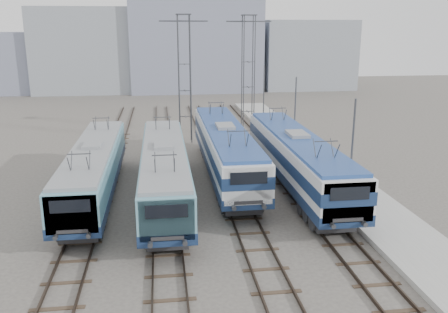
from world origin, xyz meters
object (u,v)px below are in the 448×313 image
locomotive_far_left (94,168)px  catenary_tower_west (185,73)px  mast_front (351,158)px  safety_cone (355,211)px  locomotive_center_left (164,169)px  locomotive_far_right (297,157)px  mast_rear (264,98)px  mast_mid (295,120)px  catenary_tower_east (248,71)px  locomotive_center_right (226,147)px

locomotive_far_left → catenary_tower_west: catenary_tower_west is taller
locomotive_far_left → mast_front: (15.35, -4.63, 1.35)m
locomotive_far_left → safety_cone: size_ratio=28.64×
safety_cone → locomotive_center_left: bearing=157.8°
locomotive_far_left → locomotive_far_right: 13.50m
mast_front → mast_rear: 24.00m
catenary_tower_west → mast_mid: (8.60, -8.00, -3.14)m
catenary_tower_east → mast_mid: catenary_tower_east is taller
mast_front → mast_mid: (0.00, 12.00, 0.00)m
catenary_tower_west → mast_front: catenary_tower_west is taller
locomotive_far_left → locomotive_center_right: size_ratio=0.91×
catenary_tower_west → mast_rear: size_ratio=1.71×
catenary_tower_east → mast_front: (2.10, -22.00, -3.14)m
catenary_tower_east → mast_rear: catenary_tower_east is taller
mast_rear → locomotive_far_left: bearing=-128.4°
locomotive_center_right → safety_cone: locomotive_center_right is taller
mast_mid → safety_cone: size_ratio=11.64×
locomotive_far_right → mast_rear: bearing=84.5°
locomotive_far_right → mast_mid: mast_mid is taller
catenary_tower_east → mast_front: bearing=-84.5°
safety_cone → mast_rear: bearing=90.0°
catenary_tower_east → locomotive_center_left: bearing=-115.3°
locomotive_center_right → locomotive_far_right: size_ratio=1.01×
catenary_tower_west → mast_front: 22.00m
mast_rear → mast_front: bearing=-90.0°
mast_mid → mast_rear: size_ratio=1.00×
locomotive_far_right → safety_cone: 6.27m
mast_rear → safety_cone: mast_rear is taller
locomotive_center_right → mast_rear: 17.41m
locomotive_center_left → catenary_tower_east: bearing=64.7°
safety_cone → catenary_tower_east: bearing=95.3°
locomotive_far_left → catenary_tower_east: bearing=52.7°
locomotive_far_right → catenary_tower_east: (-0.25, 17.27, 4.27)m
catenary_tower_east → safety_cone: size_ratio=19.96×
mast_mid → safety_cone: 13.31m
mast_front → mast_rear: (0.00, 24.00, 0.00)m
catenary_tower_west → locomotive_far_left: bearing=-113.7°
locomotive_far_right → mast_front: 5.20m
mast_front → mast_rear: same height
locomotive_center_right → catenary_tower_west: (-2.25, 12.17, 4.25)m
locomotive_far_left → safety_cone: (15.37, -5.62, -1.55)m
mast_front → mast_rear: bearing=90.0°
catenary_tower_west → mast_front: size_ratio=1.71×
mast_mid → catenary_tower_east: bearing=101.9°
locomotive_far_left → safety_cone: 16.44m
locomotive_far_left → mast_rear: size_ratio=2.46×
locomotive_far_left → locomotive_far_right: size_ratio=0.92×
locomotive_far_left → mast_mid: (15.35, 7.37, 1.35)m
locomotive_center_left → catenary_tower_west: catenary_tower_west is taller
mast_rear → safety_cone: (0.02, -24.99, -2.90)m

